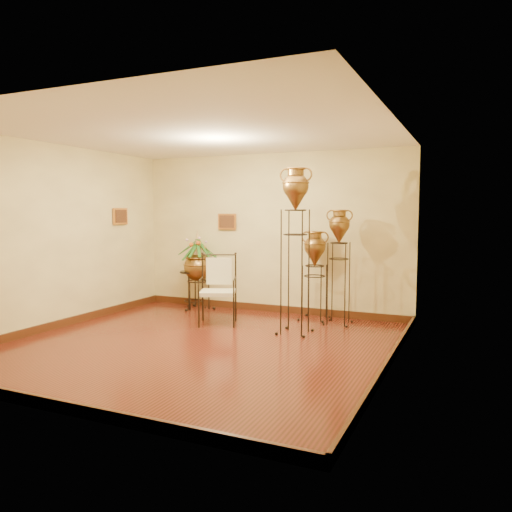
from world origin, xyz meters
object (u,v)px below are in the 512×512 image
at_px(planter_urn, 198,264).
at_px(armchair, 218,290).
at_px(amphora_mid, 339,266).
at_px(amphora_tall, 295,249).
at_px(side_table, 193,289).

distance_m(planter_urn, armchair, 1.37).
xyz_separation_m(amphora_mid, planter_urn, (-2.67, 0.17, -0.09)).
bearing_deg(planter_urn, amphora_tall, -24.49).
xyz_separation_m(amphora_tall, side_table, (-2.35, 1.03, -0.88)).
bearing_deg(amphora_tall, side_table, 156.40).
distance_m(amphora_tall, side_table, 2.71).
height_order(armchair, side_table, armchair).
height_order(amphora_mid, planter_urn, amphora_mid).
distance_m(amphora_mid, planter_urn, 2.68).
relative_size(amphora_tall, armchair, 2.20).
relative_size(armchair, side_table, 1.26).
relative_size(amphora_tall, side_table, 2.78).
bearing_deg(amphora_tall, armchair, 177.29).
xyz_separation_m(planter_urn, side_table, (-0.10, 0.00, -0.47)).
bearing_deg(armchair, amphora_mid, 1.43).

